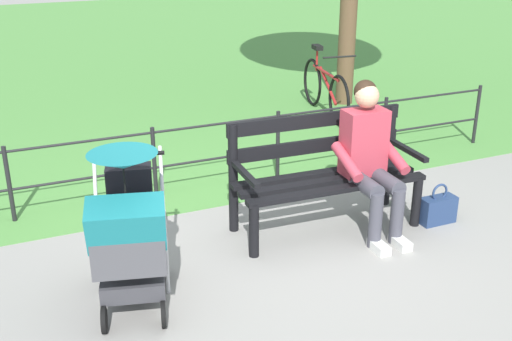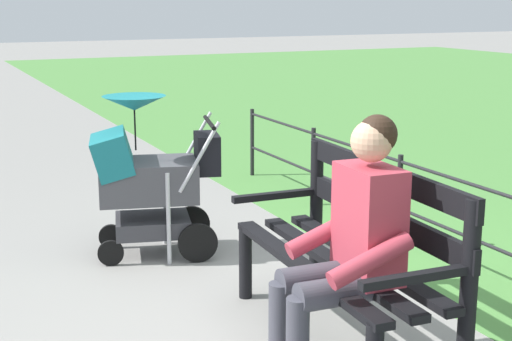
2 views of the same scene
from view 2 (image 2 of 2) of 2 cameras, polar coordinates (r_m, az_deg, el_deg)
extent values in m
plane|color=gray|center=(4.60, 2.37, -10.22)|extent=(60.00, 60.00, 0.00)
cube|color=black|center=(4.09, 8.10, -6.54)|extent=(1.60, 0.17, 0.04)
cube|color=black|center=(4.01, 5.87, -6.90)|extent=(1.60, 0.17, 0.04)
cube|color=black|center=(3.93, 3.54, -7.26)|extent=(1.60, 0.17, 0.04)
cube|color=black|center=(4.08, 9.41, -3.42)|extent=(1.60, 0.11, 0.12)
cube|color=black|center=(4.02, 9.53, -0.27)|extent=(1.60, 0.11, 0.12)
cylinder|color=black|center=(3.56, 15.73, -9.48)|extent=(0.08, 0.08, 0.95)
cube|color=black|center=(3.35, 12.08, -7.89)|extent=(0.07, 0.56, 0.04)
cylinder|color=black|center=(4.65, -0.81, -6.97)|extent=(0.08, 0.08, 0.45)
cylinder|color=black|center=(4.76, 4.57, -3.37)|extent=(0.08, 0.08, 0.95)
cube|color=black|center=(4.60, 1.50, -1.90)|extent=(0.07, 0.56, 0.04)
cylinder|color=#42424C|center=(3.57, 6.14, -9.12)|extent=(0.16, 0.41, 0.14)
cylinder|color=#42424C|center=(3.73, 4.66, -8.08)|extent=(0.16, 0.41, 0.14)
cylinder|color=#42424C|center=(3.74, 1.80, -11.88)|extent=(0.11, 0.11, 0.47)
cube|color=#B23847|center=(3.66, 8.53, -3.96)|extent=(0.37, 0.24, 0.56)
cylinder|color=#B23847|center=(3.45, 8.63, -6.75)|extent=(0.11, 0.43, 0.23)
cylinder|color=#B23847|center=(3.82, 5.23, -4.74)|extent=(0.11, 0.43, 0.23)
sphere|color=tan|center=(3.57, 8.74, 2.20)|extent=(0.20, 0.20, 0.20)
sphere|color=black|center=(3.58, 9.16, 2.71)|extent=(0.19, 0.19, 0.19)
cylinder|color=black|center=(5.29, -4.41, -5.49)|extent=(0.10, 0.28, 0.28)
cylinder|color=black|center=(5.73, -4.90, -4.06)|extent=(0.10, 0.28, 0.28)
cylinder|color=black|center=(5.32, -10.92, -6.15)|extent=(0.07, 0.18, 0.18)
cylinder|color=black|center=(5.68, -10.90, -4.91)|extent=(0.07, 0.18, 0.18)
cube|color=#38383D|center=(5.47, -7.82, -4.09)|extent=(0.54, 0.61, 0.12)
cylinder|color=silver|center=(5.22, -6.64, -3.66)|extent=(0.03, 0.03, 0.65)
cylinder|color=silver|center=(5.66, -6.95, -2.36)|extent=(0.03, 0.03, 0.65)
cube|color=#47474C|center=(5.38, -8.14, -0.73)|extent=(0.62, 0.77, 0.28)
cube|color=#19727A|center=(5.33, -10.78, 1.26)|extent=(0.54, 0.42, 0.33)
cylinder|color=black|center=(5.33, -3.54, 3.64)|extent=(0.51, 0.16, 0.03)
cylinder|color=silver|center=(5.13, -4.31, 1.00)|extent=(0.10, 0.29, 0.49)
cylinder|color=silver|center=(5.58, -4.82, 1.95)|extent=(0.10, 0.29, 0.49)
cone|color=#19727A|center=(5.28, -9.20, 5.05)|extent=(0.54, 0.54, 0.10)
cylinder|color=black|center=(5.30, -9.13, 3.12)|extent=(0.01, 0.01, 0.30)
cube|color=black|center=(5.37, -3.72, 1.32)|extent=(0.35, 0.24, 0.28)
cylinder|color=black|center=(5.63, 10.75, -2.32)|extent=(0.04, 0.04, 0.70)
cylinder|color=black|center=(6.68, 4.33, 0.27)|extent=(0.04, 0.04, 0.70)
cylinder|color=black|center=(7.81, -0.29, 2.13)|extent=(0.04, 0.04, 0.70)
cylinder|color=black|center=(5.07, 15.11, -0.73)|extent=(6.44, 0.02, 0.02)
cylinder|color=black|center=(5.16, 14.89, -4.52)|extent=(6.44, 0.02, 0.02)
camera|label=1|loc=(6.21, -48.21, 15.29)|focal=44.37mm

